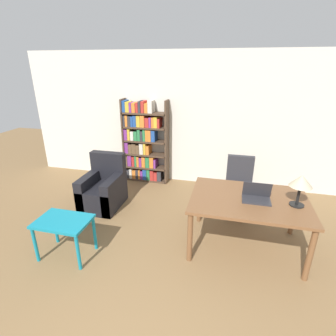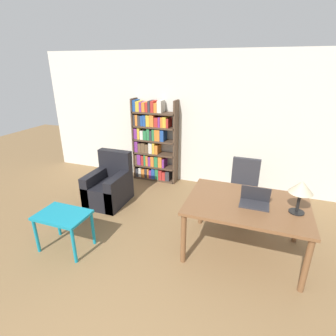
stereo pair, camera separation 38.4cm
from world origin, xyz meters
name	(u,v)px [view 1 (the left image)]	position (x,y,z in m)	size (l,w,h in m)	color
wall_back	(209,121)	(0.00, 4.53, 1.35)	(8.00, 0.06, 2.70)	silver
desk	(248,204)	(0.77, 2.47, 0.68)	(1.54, 1.09, 0.76)	brown
laptop	(256,196)	(0.85, 2.46, 0.82)	(0.36, 0.24, 0.24)	#2D2D33
table_lamp	(301,182)	(1.35, 2.43, 1.09)	(0.28, 0.28, 0.42)	black
office_chair	(238,188)	(0.66, 3.45, 0.43)	(0.57, 0.57, 0.99)	black
side_table_blue	(64,226)	(-1.57, 1.70, 0.46)	(0.69, 0.48, 0.55)	teal
armchair	(103,190)	(-1.71, 3.07, 0.30)	(0.64, 0.79, 0.93)	black
bookshelf	(143,143)	(-1.37, 4.34, 0.85)	(0.97, 0.28, 1.77)	#4C3828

